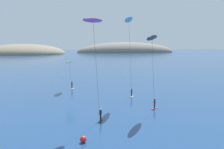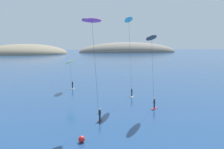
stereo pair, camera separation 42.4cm
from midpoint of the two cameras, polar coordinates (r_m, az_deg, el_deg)
headland_island at (r=237.41m, az=-6.52°, el=4.35°), size 162.49×59.44×18.07m
kitesurfer_lime at (r=59.37m, az=-8.86°, el=2.11°), size 2.60×5.37×6.52m
kitesurfer_magenta at (r=34.05m, az=-4.10°, el=9.01°), size 3.57×5.16×13.19m
kitesurfer_cyan at (r=47.46m, az=3.23°, el=9.83°), size 3.68×8.33×14.45m
kitesurfer_black at (r=40.44m, az=7.89°, el=6.22°), size 3.91×6.11×11.38m
marker_buoy at (r=30.06m, az=-6.27°, el=-12.95°), size 0.70×0.70×0.70m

